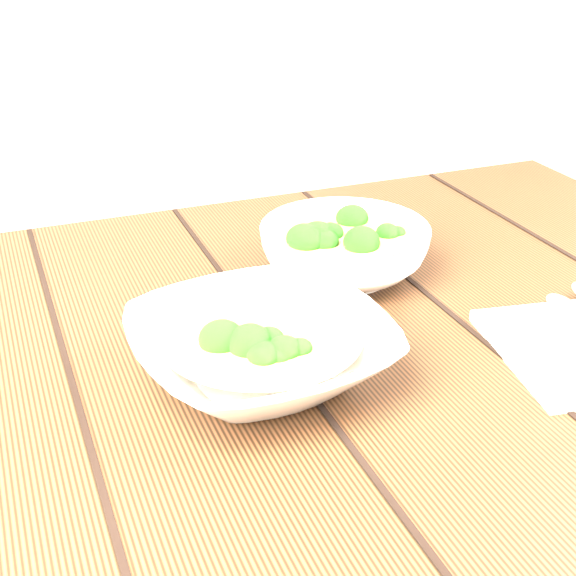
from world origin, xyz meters
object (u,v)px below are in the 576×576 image
at_px(soup_bowl_back, 344,249).
at_px(trivet, 323,283).
at_px(table, 290,433).
at_px(soup_bowl_front, 261,348).

xyz_separation_m(soup_bowl_back, trivet, (-0.04, -0.03, -0.02)).
height_order(table, soup_bowl_front, soup_bowl_front).
distance_m(table, soup_bowl_back, 0.22).
bearing_deg(soup_bowl_back, table, -134.78).
height_order(soup_bowl_front, trivet, soup_bowl_front).
bearing_deg(soup_bowl_front, trivet, 47.96).
bearing_deg(soup_bowl_back, trivet, -141.06).
distance_m(table, soup_bowl_front, 0.17).
bearing_deg(table, soup_bowl_front, -132.59).
bearing_deg(trivet, soup_bowl_front, -132.04).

